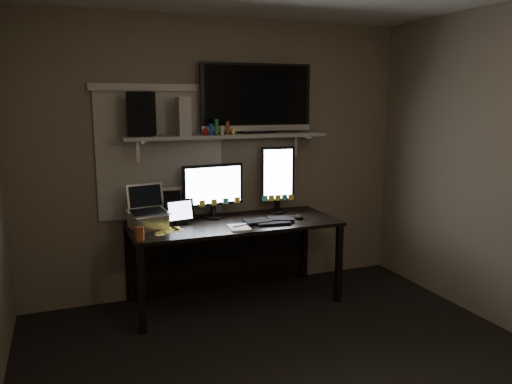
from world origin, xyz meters
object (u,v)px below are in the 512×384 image
desk (230,238)px  monitor_portrait (278,179)px  keyboard (269,220)px  game_console (183,116)px  speaker (142,114)px  mouse (299,217)px  tv (256,98)px  monitor_landscape (213,191)px  tablet (180,212)px  laptop (148,208)px  cup (140,234)px

desk → monitor_portrait: bearing=8.6°
keyboard → game_console: bearing=164.1°
desk → speaker: (-0.72, 0.11, 1.11)m
desk → game_console: bearing=173.0°
mouse → speaker: (-1.29, 0.33, 0.91)m
desk → tv: tv is taller
monitor_landscape → monitor_portrait: 0.63m
tablet → game_console: 0.81m
monitor_portrait → monitor_landscape: bearing=-173.1°
laptop → mouse: bearing=-17.3°
monitor_landscape → laptop: (-0.61, -0.17, -0.07)m
monitor_landscape → laptop: bearing=-170.0°
laptop → cup: size_ratio=3.36×
monitor_landscape → keyboard: (0.41, -0.32, -0.24)m
cup → game_console: 1.08m
tablet → game_console: game_console is taller
monitor_portrait → speaker: speaker is taller
desk → speaker: size_ratio=5.00×
monitor_landscape → monitor_portrait: bearing=-6.5°
cup → tv: tv is taller
desk → mouse: bearing=-21.7°
monitor_landscape → monitor_portrait: monitor_portrait is taller
monitor_landscape → keyboard: size_ratio=1.28×
desk → keyboard: 0.41m
laptop → game_console: (0.34, 0.14, 0.73)m
cup → keyboard: bearing=9.1°
desk → tablet: 0.54m
keyboard → laptop: size_ratio=1.26×
tablet → game_console: size_ratio=0.77×
cup → speaker: speaker is taller
desk → monitor_landscape: 0.45m
game_console → speaker: (-0.33, 0.06, 0.02)m
monitor_landscape → laptop: 0.64m
monitor_portrait → keyboard: monitor_portrait is taller
tablet → laptop: 0.29m
desk → cup: bearing=-154.0°
monitor_portrait → game_console: bearing=-170.7°
mouse → cup: cup is taller
desk → tv: size_ratio=1.75×
monitor_landscape → mouse: monitor_landscape is taller
monitor_landscape → cup: bearing=-151.4°
speaker → cup: bearing=-84.8°
game_console → tablet: bearing=-121.5°
tablet → cup: 0.55m
desk → game_console: (-0.39, 0.05, 1.09)m
desk → game_console: game_console is taller
keyboard → cup: cup is taller
tv → game_console: 0.71m
mouse → game_console: bearing=145.7°
keyboard → speaker: 1.40m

